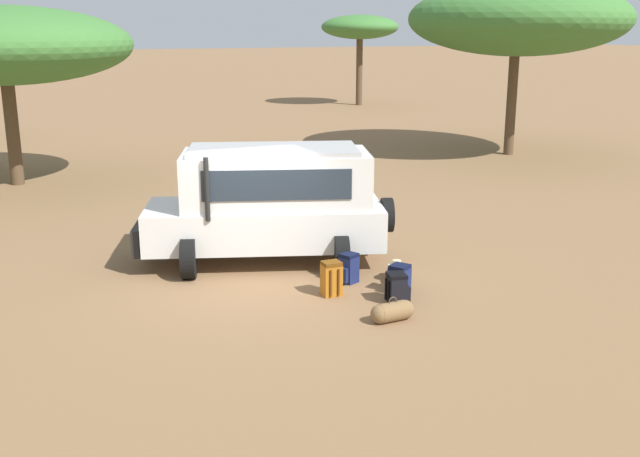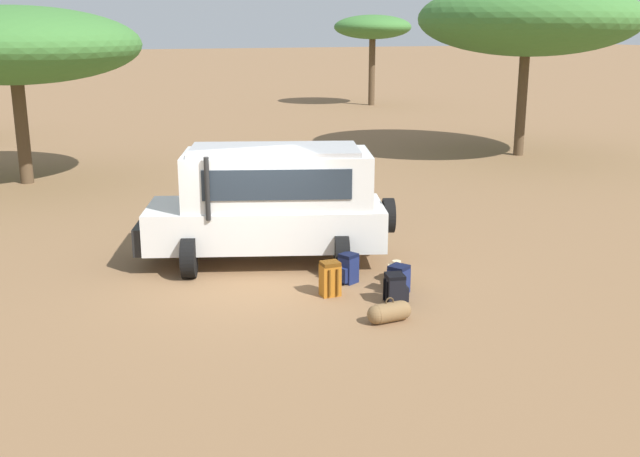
{
  "view_description": "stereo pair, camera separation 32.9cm",
  "coord_description": "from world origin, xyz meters",
  "views": [
    {
      "loc": [
        -4.63,
        -13.17,
        4.82
      ],
      "look_at": [
        1.21,
        -0.27,
        1.0
      ],
      "focal_mm": 42.0,
      "sensor_mm": 36.0,
      "label": 1
    },
    {
      "loc": [
        -4.33,
        -13.3,
        4.82
      ],
      "look_at": [
        1.21,
        -0.27,
        1.0
      ],
      "focal_mm": 42.0,
      "sensor_mm": 36.0,
      "label": 2
    }
  ],
  "objects": [
    {
      "name": "duffel_bag_soft_canvas",
      "position": [
        1.37,
        -2.89,
        0.17
      ],
      "size": [
        0.82,
        0.35,
        0.44
      ],
      "color": "brown",
      "rests_on": "ground_plane"
    },
    {
      "name": "backpack_cluster_center",
      "position": [
        1.89,
        -2.15,
        0.27
      ],
      "size": [
        0.46,
        0.44,
        0.55
      ],
      "color": "black",
      "rests_on": "ground_plane"
    },
    {
      "name": "duffel_bag_low_black_case",
      "position": [
        2.44,
        -1.19,
        0.17
      ],
      "size": [
        0.55,
        0.88,
        0.42
      ],
      "color": "#4C5133",
      "rests_on": "ground_plane"
    },
    {
      "name": "acacia_tree_centre_back",
      "position": [
        -3.76,
        11.97,
        4.28
      ],
      "size": [
        7.72,
        7.14,
        5.47
      ],
      "color": "brown",
      "rests_on": "ground_plane"
    },
    {
      "name": "safari_vehicle",
      "position": [
        0.67,
        1.09,
        1.29
      ],
      "size": [
        5.43,
        3.71,
        2.44
      ],
      "color": "silver",
      "rests_on": "ground_plane"
    },
    {
      "name": "ground_plane",
      "position": [
        0.0,
        0.0,
        0.0
      ],
      "size": [
        320.0,
        320.0,
        0.0
      ],
      "primitive_type": "plane",
      "color": "olive"
    },
    {
      "name": "backpack_outermost",
      "position": [
        0.97,
        -1.31,
        0.32
      ],
      "size": [
        0.35,
        0.39,
        0.66
      ],
      "color": "#B26619",
      "rests_on": "ground_plane"
    },
    {
      "name": "backpack_beside_front_wheel",
      "position": [
        2.2,
        -1.7,
        0.26
      ],
      "size": [
        0.49,
        0.45,
        0.53
      ],
      "color": "navy",
      "rests_on": "ground_plane"
    },
    {
      "name": "acacia_tree_right_mid",
      "position": [
        14.07,
        10.24,
        5.11
      ],
      "size": [
        7.92,
        8.7,
        6.48
      ],
      "color": "brown",
      "rests_on": "ground_plane"
    },
    {
      "name": "acacia_tree_far_right",
      "position": [
        17.53,
        29.72,
        4.77
      ],
      "size": [
        4.83,
        4.76,
        5.56
      ],
      "color": "brown",
      "rests_on": "ground_plane"
    },
    {
      "name": "backpack_near_rear_wheel",
      "position": [
        1.58,
        -0.8,
        0.29
      ],
      "size": [
        0.45,
        0.39,
        0.59
      ],
      "color": "navy",
      "rests_on": "ground_plane"
    }
  ]
}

